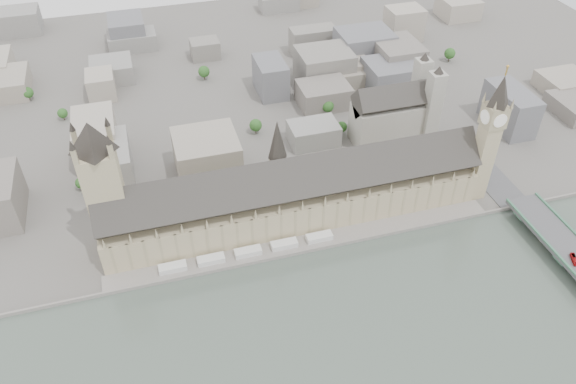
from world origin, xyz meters
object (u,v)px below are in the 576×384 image
object	(u,v)px
elizabeth_tower	(490,130)
palace_of_westminster	(294,195)
victoria_tower	(103,184)
westminster_abbey	(396,113)
red_bus_north	(574,259)

from	to	relation	value
elizabeth_tower	palace_of_westminster	bearing A→B (deg)	175.15
victoria_tower	westminster_abbey	distance (m)	244.79
elizabeth_tower	red_bus_north	xyz separation A→B (m)	(18.67, -87.11, -46.39)
victoria_tower	red_bus_north	xyz separation A→B (m)	(278.67, -105.11, -43.51)
palace_of_westminster	elizabeth_tower	world-z (taller)	elizabeth_tower
victoria_tower	elizabeth_tower	bearing A→B (deg)	-3.96
red_bus_north	palace_of_westminster	bearing A→B (deg)	169.42
westminster_abbey	red_bus_north	distance (m)	180.52
elizabeth_tower	victoria_tower	xyz separation A→B (m)	(-260.00, 18.00, -2.88)
palace_of_westminster	red_bus_north	xyz separation A→B (m)	(156.67, -98.81, -11.01)
victoria_tower	red_bus_north	size ratio (longest dim) A/B	9.62
elizabeth_tower	red_bus_north	distance (m)	100.44
elizabeth_tower	westminster_abbey	xyz separation A→B (m)	(-27.08, 87.00, -33.01)
palace_of_westminster	victoria_tower	distance (m)	126.41
westminster_abbey	red_bus_north	bearing A→B (deg)	-75.28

